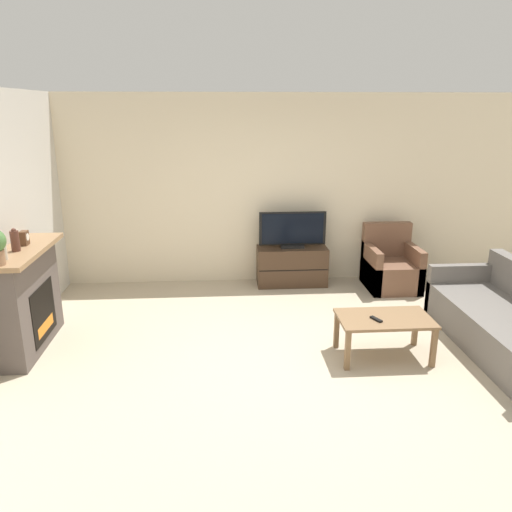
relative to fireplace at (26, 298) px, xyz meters
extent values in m
plane|color=tan|center=(2.82, -0.57, -0.57)|extent=(24.00, 24.00, 0.00)
cube|color=beige|center=(2.82, 2.07, 0.78)|extent=(12.00, 0.06, 2.70)
cube|color=#564C47|center=(0.00, 0.00, -0.04)|extent=(0.33, 1.20, 1.06)
cube|color=black|center=(0.17, 0.00, -0.16)|extent=(0.01, 0.66, 0.59)
cube|color=orange|center=(0.17, 0.00, -0.32)|extent=(0.01, 0.46, 0.12)
cube|color=#93704C|center=(0.03, 0.00, 0.52)|extent=(0.45, 1.32, 0.05)
cylinder|color=beige|center=(0.02, -0.40, 0.66)|extent=(0.07, 0.07, 0.23)
sphere|color=beige|center=(0.02, -0.40, 0.78)|extent=(0.04, 0.04, 0.04)
cylinder|color=#512D23|center=(0.02, -0.10, 0.65)|extent=(0.08, 0.08, 0.21)
sphere|color=#512D23|center=(0.02, -0.10, 0.76)|extent=(0.05, 0.05, 0.05)
cube|color=brown|center=(0.02, 0.13, 0.62)|extent=(0.07, 0.11, 0.15)
cylinder|color=white|center=(0.05, 0.13, 0.63)|extent=(0.00, 0.08, 0.08)
cube|color=#422D1E|center=(3.09, 1.79, -0.29)|extent=(1.01, 0.42, 0.56)
cube|color=black|center=(3.09, 1.58, -0.29)|extent=(0.99, 0.01, 0.01)
cube|color=black|center=(3.09, 1.79, 0.01)|extent=(0.33, 0.18, 0.04)
cube|color=black|center=(3.09, 1.79, 0.28)|extent=(0.96, 0.03, 0.48)
cube|color=black|center=(3.09, 1.78, 0.28)|extent=(0.88, 0.01, 0.43)
cube|color=brown|center=(4.49, 1.53, -0.37)|extent=(0.70, 0.76, 0.40)
cube|color=brown|center=(4.49, 1.84, 0.08)|extent=(0.70, 0.14, 0.50)
cube|color=brown|center=(4.19, 1.53, -0.26)|extent=(0.10, 0.76, 0.62)
cube|color=brown|center=(4.79, 1.53, -0.26)|extent=(0.10, 0.76, 0.62)
cube|color=brown|center=(3.73, -0.48, -0.14)|extent=(0.95, 0.56, 0.03)
cube|color=brown|center=(3.29, -0.72, -0.36)|extent=(0.05, 0.05, 0.41)
cube|color=brown|center=(4.16, -0.72, -0.36)|extent=(0.05, 0.05, 0.41)
cube|color=brown|center=(3.29, -0.24, -0.36)|extent=(0.05, 0.05, 0.41)
cube|color=brown|center=(4.16, -0.24, -0.36)|extent=(0.05, 0.05, 0.41)
cube|color=black|center=(3.62, -0.54, -0.11)|extent=(0.10, 0.15, 0.02)
cube|color=#66605B|center=(5.09, -0.44, -0.36)|extent=(0.92, 2.15, 0.42)
cube|color=#66605B|center=(5.09, 0.58, -0.25)|extent=(0.92, 0.11, 0.64)
camera|label=1|loc=(2.08, -5.07, 1.94)|focal=35.00mm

